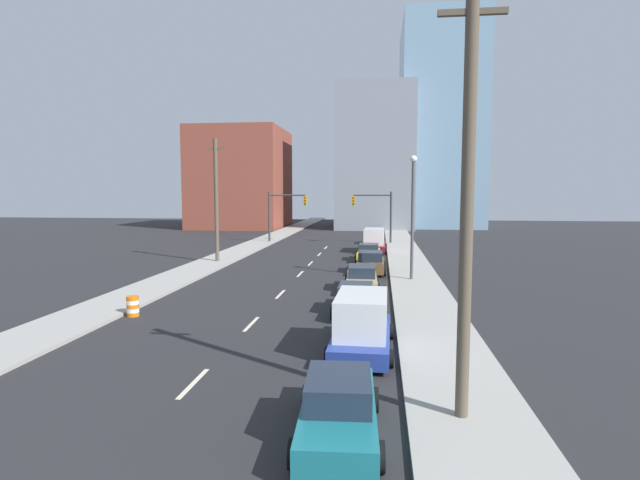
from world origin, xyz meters
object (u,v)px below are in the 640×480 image
(utility_pole_left_mid, at_px, (216,200))
(sedan_teal, at_px, (339,409))
(utility_pole_right_near, at_px, (467,203))
(sedan_green, at_px, (356,300))
(traffic_signal_left, at_px, (280,209))
(sedan_brown, at_px, (370,263))
(sedan_yellow, at_px, (369,253))
(traffic_signal_right, at_px, (379,210))
(sedan_tan, at_px, (362,279))
(sedan_silver, at_px, (375,238))
(street_lamp, at_px, (413,209))
(traffic_barrel, at_px, (133,306))
(box_truck_maroon, at_px, (374,241))
(box_truck_blue, at_px, (362,325))

(utility_pole_left_mid, xyz_separation_m, sedan_teal, (12.26, -27.90, -4.47))
(utility_pole_right_near, bearing_deg, sedan_green, 106.06)
(traffic_signal_left, xyz_separation_m, sedan_brown, (10.59, -20.18, -3.09))
(sedan_teal, height_order, sedan_yellow, sedan_teal)
(utility_pole_right_near, xyz_separation_m, sedan_teal, (-3.00, -1.16, -4.81))
(traffic_signal_right, bearing_deg, sedan_tan, -91.97)
(utility_pole_right_near, relative_size, sedan_silver, 2.38)
(street_lamp, distance_m, sedan_tan, 6.13)
(traffic_barrel, distance_m, sedan_yellow, 22.83)
(sedan_brown, bearing_deg, sedan_tan, -93.41)
(traffic_signal_right, xyz_separation_m, utility_pole_left_mid, (-13.07, -16.58, 1.36))
(traffic_barrel, xyz_separation_m, sedan_teal, (10.45, -10.31, 0.21))
(traffic_signal_left, bearing_deg, box_truck_maroon, -35.42)
(sedan_tan, bearing_deg, sedan_green, -93.16)
(sedan_tan, bearing_deg, street_lamp, 45.92)
(sedan_green, height_order, sedan_brown, sedan_brown)
(street_lamp, distance_m, sedan_silver, 23.74)
(traffic_barrel, relative_size, sedan_yellow, 0.21)
(street_lamp, distance_m, box_truck_blue, 15.43)
(sedan_yellow, bearing_deg, utility_pole_right_near, -83.57)
(box_truck_maroon, bearing_deg, sedan_tan, -90.00)
(traffic_signal_left, xyz_separation_m, sedan_green, (10.11, -32.20, -3.16))
(utility_pole_left_mid, height_order, traffic_barrel, utility_pole_left_mid)
(sedan_green, relative_size, sedan_yellow, 1.02)
(sedan_brown, bearing_deg, box_truck_maroon, 89.43)
(traffic_barrel, bearing_deg, traffic_signal_left, 89.78)
(street_lamp, xyz_separation_m, sedan_tan, (-3.09, -3.44, -4.02))
(sedan_brown, relative_size, sedan_silver, 1.00)
(street_lamp, bearing_deg, sedan_silver, 96.44)
(traffic_signal_right, distance_m, sedan_teal, 44.60)
(traffic_signal_left, height_order, sedan_silver, traffic_signal_left)
(street_lamp, bearing_deg, utility_pole_left_mid, 155.97)
(utility_pole_right_near, relative_size, box_truck_maroon, 1.72)
(traffic_barrel, bearing_deg, sedan_brown, 52.52)
(sedan_green, bearing_deg, box_truck_blue, -84.41)
(traffic_signal_right, relative_size, traffic_barrel, 6.11)
(traffic_signal_left, xyz_separation_m, sedan_silver, (10.67, -0.13, -3.15))
(traffic_signal_left, xyz_separation_m, traffic_signal_right, (11.13, 0.00, 0.00))
(traffic_signal_left, bearing_deg, box_truck_blue, -74.43)
(utility_pole_right_near, distance_m, sedan_teal, 5.79)
(utility_pole_left_mid, bearing_deg, street_lamp, -24.03)
(traffic_signal_left, relative_size, box_truck_maroon, 0.93)
(utility_pole_left_mid, bearing_deg, sedan_green, -52.35)
(utility_pole_right_near, bearing_deg, box_truck_maroon, 94.17)
(traffic_barrel, bearing_deg, utility_pole_right_near, -34.23)
(sedan_tan, relative_size, sedan_brown, 1.04)
(utility_pole_left_mid, bearing_deg, sedan_teal, -66.29)
(sedan_brown, bearing_deg, sedan_teal, -90.72)
(box_truck_blue, relative_size, sedan_tan, 1.12)
(street_lamp, bearing_deg, box_truck_maroon, 99.34)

